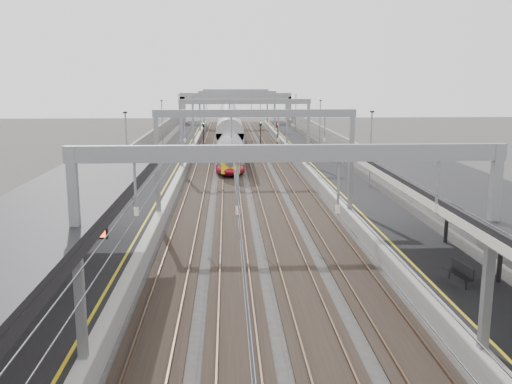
{
  "coord_description": "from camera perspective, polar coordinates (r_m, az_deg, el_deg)",
  "views": [
    {
      "loc": [
        -1.8,
        -14.53,
        9.47
      ],
      "look_at": [
        0.0,
        20.79,
        2.48
      ],
      "focal_mm": 40.0,
      "sensor_mm": 36.0,
      "label": 1
    }
  ],
  "objects": [
    {
      "name": "overhead_line",
      "position": [
        66.25,
        -1.38,
        8.3
      ],
      "size": [
        13.0,
        140.0,
        6.6
      ],
      "color": "gray",
      "rests_on": "platform_left"
    },
    {
      "name": "wall_left",
      "position": [
        60.78,
        -11.82,
        3.5
      ],
      "size": [
        0.3,
        120.0,
        3.2
      ],
      "primitive_type": "cube",
      "color": "slate",
      "rests_on": "ground"
    },
    {
      "name": "tracks",
      "position": [
        60.3,
        -1.18,
        2.19
      ],
      "size": [
        11.4,
        140.0,
        0.2
      ],
      "color": "black",
      "rests_on": "ground"
    },
    {
      "name": "signal_red_near",
      "position": [
        84.99,
        0.46,
        6.42
      ],
      "size": [
        0.32,
        0.32,
        3.48
      ],
      "color": "black",
      "rests_on": "ground"
    },
    {
      "name": "signal_red_far",
      "position": [
        81.68,
        2.16,
        6.22
      ],
      "size": [
        0.32,
        0.32,
        3.48
      ],
      "color": "black",
      "rests_on": "ground"
    },
    {
      "name": "overbridge",
      "position": [
        114.62,
        -2.05,
        9.09
      ],
      "size": [
        22.0,
        2.2,
        6.9
      ],
      "color": "slate",
      "rests_on": "ground"
    },
    {
      "name": "wall_right",
      "position": [
        61.44,
        9.34,
        3.67
      ],
      "size": [
        0.3,
        120.0,
        3.2
      ],
      "primitive_type": "cube",
      "color": "slate",
      "rests_on": "ground"
    },
    {
      "name": "signal_green",
      "position": [
        83.58,
        -5.27,
        6.29
      ],
      "size": [
        0.32,
        0.32,
        3.48
      ],
      "color": "black",
      "rests_on": "ground"
    },
    {
      "name": "canopy_left",
      "position": [
        19.1,
        -21.86,
        -2.91
      ],
      "size": [
        4.4,
        30.0,
        4.24
      ],
      "color": "black",
      "rests_on": "platform_left"
    },
    {
      "name": "platform_right",
      "position": [
        60.99,
        6.36,
        2.65
      ],
      "size": [
        4.0,
        120.0,
        1.0
      ],
      "primitive_type": "cube",
      "color": "black",
      "rests_on": "ground"
    },
    {
      "name": "platform_left",
      "position": [
        60.52,
        -8.78,
        2.53
      ],
      "size": [
        4.0,
        120.0,
        1.0
      ],
      "primitive_type": "cube",
      "color": "black",
      "rests_on": "ground"
    },
    {
      "name": "train",
      "position": [
        78.57,
        -2.7,
        5.86
      ],
      "size": [
        2.85,
        51.9,
        4.5
      ],
      "color": "maroon",
      "rests_on": "ground"
    },
    {
      "name": "bench",
      "position": [
        25.65,
        19.75,
        -7.5
      ],
      "size": [
        0.66,
        1.79,
        0.9
      ],
      "color": "black",
      "rests_on": "platform_right"
    }
  ]
}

